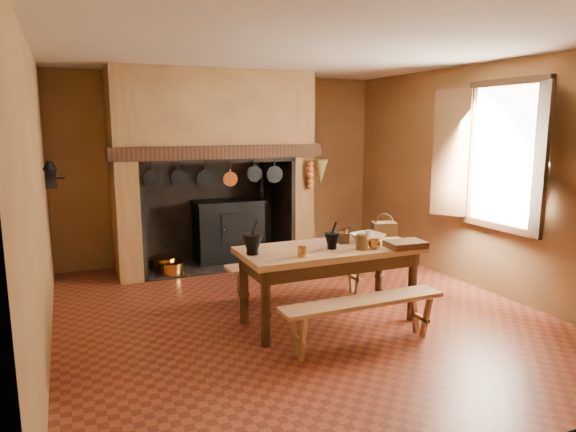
{
  "coord_description": "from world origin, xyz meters",
  "views": [
    {
      "loc": [
        -2.27,
        -4.9,
        2.06
      ],
      "look_at": [
        0.0,
        0.3,
        1.05
      ],
      "focal_mm": 32.0,
      "sensor_mm": 36.0,
      "label": 1
    }
  ],
  "objects_px": {
    "mixing_bowl": "(368,237)",
    "coffee_grinder": "(343,237)",
    "work_table": "(329,259)",
    "iron_range": "(229,230)",
    "wicker_basket": "(384,228)",
    "bench_front": "(363,311)"
  },
  "relations": [
    {
      "from": "work_table",
      "to": "coffee_grinder",
      "type": "relative_size",
      "value": 11.18
    },
    {
      "from": "iron_range",
      "to": "wicker_basket",
      "type": "relative_size",
      "value": 5.08
    },
    {
      "from": "work_table",
      "to": "iron_range",
      "type": "bearing_deg",
      "value": 94.82
    },
    {
      "from": "iron_range",
      "to": "work_table",
      "type": "relative_size",
      "value": 0.85
    },
    {
      "from": "iron_range",
      "to": "wicker_basket",
      "type": "bearing_deg",
      "value": -67.02
    },
    {
      "from": "bench_front",
      "to": "mixing_bowl",
      "type": "bearing_deg",
      "value": 55.75
    },
    {
      "from": "work_table",
      "to": "bench_front",
      "type": "relative_size",
      "value": 1.15
    },
    {
      "from": "iron_range",
      "to": "bench_front",
      "type": "height_order",
      "value": "iron_range"
    },
    {
      "from": "mixing_bowl",
      "to": "wicker_basket",
      "type": "height_order",
      "value": "wicker_basket"
    },
    {
      "from": "iron_range",
      "to": "mixing_bowl",
      "type": "distance_m",
      "value": 2.84
    },
    {
      "from": "coffee_grinder",
      "to": "wicker_basket",
      "type": "relative_size",
      "value": 0.53
    },
    {
      "from": "coffee_grinder",
      "to": "mixing_bowl",
      "type": "relative_size",
      "value": 0.5
    },
    {
      "from": "coffee_grinder",
      "to": "iron_range",
      "type": "bearing_deg",
      "value": 100.45
    },
    {
      "from": "work_table",
      "to": "mixing_bowl",
      "type": "bearing_deg",
      "value": 7.36
    },
    {
      "from": "mixing_bowl",
      "to": "wicker_basket",
      "type": "xyz_separation_m",
      "value": [
        0.34,
        0.19,
        0.04
      ]
    },
    {
      "from": "iron_range",
      "to": "coffee_grinder",
      "type": "height_order",
      "value": "iron_range"
    },
    {
      "from": "mixing_bowl",
      "to": "coffee_grinder",
      "type": "bearing_deg",
      "value": 174.45
    },
    {
      "from": "iron_range",
      "to": "wicker_basket",
      "type": "height_order",
      "value": "iron_range"
    },
    {
      "from": "work_table",
      "to": "bench_front",
      "type": "xyz_separation_m",
      "value": [
        0.0,
        -0.67,
        -0.34
      ]
    },
    {
      "from": "iron_range",
      "to": "bench_front",
      "type": "relative_size",
      "value": 0.98
    },
    {
      "from": "bench_front",
      "to": "mixing_bowl",
      "type": "xyz_separation_m",
      "value": [
        0.5,
        0.74,
        0.51
      ]
    },
    {
      "from": "mixing_bowl",
      "to": "iron_range",
      "type": "bearing_deg",
      "value": 105.14
    }
  ]
}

